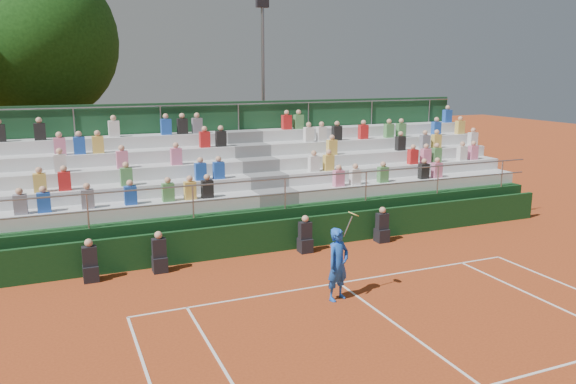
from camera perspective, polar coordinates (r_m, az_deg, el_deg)
name	(u,v)px	position (r m, az deg, el deg)	size (l,w,h in m)	color
ground	(339,283)	(15.26, 5.20, -9.21)	(90.00, 90.00, 0.00)	#A7421B
courtside_wall	(292,234)	(17.82, 0.38, -4.28)	(20.00, 0.15, 1.00)	black
line_officials	(244,245)	(16.83, -4.53, -5.40)	(9.55, 0.40, 1.19)	black
grandstand	(257,196)	(20.60, -3.17, -0.39)	(20.00, 5.20, 4.40)	black
tennis_player	(338,264)	(13.93, 5.11, -7.30)	(0.92, 0.64, 2.22)	blue
tree_east	(33,41)	(27.16, -24.48, 13.80)	(7.14, 7.14, 10.39)	#3C2615
floodlight_mast	(263,80)	(27.84, -2.55, 11.27)	(0.60, 0.25, 8.84)	gray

